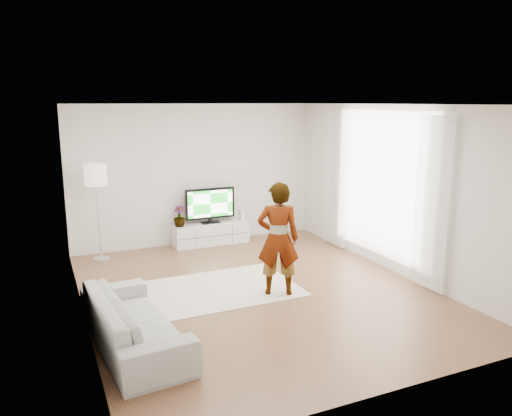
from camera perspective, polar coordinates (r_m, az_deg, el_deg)
name	(u,v)px	position (r m, az deg, el deg)	size (l,w,h in m)	color
floor	(257,291)	(7.72, 0.17, -9.50)	(6.00, 6.00, 0.00)	#926142
ceiling	(258,104)	(7.18, 0.18, 11.76)	(6.00, 6.00, 0.00)	white
wall_left	(78,217)	(6.72, -19.66, -1.01)	(0.02, 6.00, 2.80)	silver
wall_right	(394,190)	(8.64, 15.50, 2.04)	(0.02, 6.00, 2.80)	silver
wall_back	(196,175)	(10.10, -6.83, 3.79)	(5.00, 0.02, 2.80)	silver
wall_front	(389,259)	(4.83, 14.97, -5.70)	(5.00, 0.02, 2.80)	silver
window	(382,184)	(8.85, 14.19, 2.67)	(0.01, 2.60, 2.50)	white
curtain_near	(432,204)	(7.85, 19.52, 0.43)	(0.04, 0.70, 2.60)	white
curtain_far	(336,180)	(9.86, 9.14, 3.23)	(0.04, 0.70, 2.60)	white
media_console	(211,233)	(10.18, -5.16, -2.92)	(1.53, 0.43, 0.43)	white
television	(210,204)	(10.07, -5.27, 0.43)	(1.03, 0.20, 0.71)	black
game_console	(241,215)	(10.33, -1.68, -0.76)	(0.06, 0.18, 0.23)	white
potted_plant	(179,216)	(9.90, -8.76, -0.94)	(0.23, 0.23, 0.41)	#3F7238
rug	(221,289)	(7.83, -3.97, -9.18)	(2.27, 1.64, 0.01)	white
player	(278,239)	(7.36, 2.54, -3.54)	(0.62, 0.41, 1.70)	#334772
sofa	(134,321)	(6.19, -13.79, -12.41)	(2.14, 0.84, 0.63)	#ADADA8
floor_lamp	(96,179)	(9.32, -17.83, 3.17)	(0.39, 0.39, 1.76)	silver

